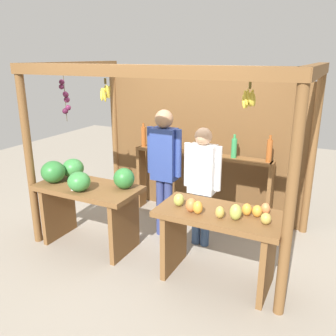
# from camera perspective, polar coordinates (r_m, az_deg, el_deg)

# --- Properties ---
(ground_plane) EXTENTS (12.00, 12.00, 0.00)m
(ground_plane) POSITION_cam_1_polar(r_m,az_deg,el_deg) (4.93, 0.97, -10.73)
(ground_plane) COLOR gray
(ground_plane) RESTS_ON ground
(market_stall) EXTENTS (3.21, 1.95, 2.26)m
(market_stall) POSITION_cam_1_polar(r_m,az_deg,el_deg) (4.84, 3.22, 5.34)
(market_stall) COLOR brown
(market_stall) RESTS_ON ground
(fruit_counter_left) EXTENTS (1.30, 0.71, 1.08)m
(fruit_counter_left) POSITION_cam_1_polar(r_m,az_deg,el_deg) (4.56, -13.21, -3.59)
(fruit_counter_left) COLOR brown
(fruit_counter_left) RESTS_ON ground
(fruit_counter_right) EXTENTS (1.30, 0.64, 0.97)m
(fruit_counter_right) POSITION_cam_1_polar(r_m,az_deg,el_deg) (3.80, 8.22, -9.76)
(fruit_counter_right) COLOR brown
(fruit_counter_right) RESTS_ON ground
(bottle_shelf_unit) EXTENTS (2.06, 0.22, 1.36)m
(bottle_shelf_unit) POSITION_cam_1_polar(r_m,az_deg,el_deg) (5.17, 5.27, 0.15)
(bottle_shelf_unit) COLOR brown
(bottle_shelf_unit) RESTS_ON ground
(vendor_man) EXTENTS (0.48, 0.23, 1.70)m
(vendor_man) POSITION_cam_1_polar(r_m,az_deg,el_deg) (4.57, -0.61, 0.95)
(vendor_man) COLOR navy
(vendor_man) RESTS_ON ground
(vendor_woman) EXTENTS (0.48, 0.21, 1.53)m
(vendor_woman) POSITION_cam_1_polar(r_m,az_deg,el_deg) (4.38, 5.47, -1.52)
(vendor_woman) COLOR #354F7B
(vendor_woman) RESTS_ON ground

